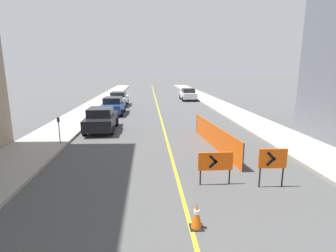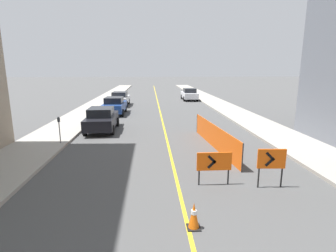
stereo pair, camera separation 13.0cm
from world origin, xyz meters
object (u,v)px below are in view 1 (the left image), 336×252
arrow_barricade_secondary (273,160)px  parked_car_curb_near (101,119)px  parked_car_opposite_side (188,94)px  parking_meter_near_curb (59,125)px  traffic_cone_fifth (197,215)px  parked_car_curb_mid (113,106)px  parked_car_curb_far (119,99)px  arrow_barricade_primary (215,162)px

arrow_barricade_secondary → parked_car_curb_near: size_ratio=0.33×
parked_car_opposite_side → parking_meter_near_curb: bearing=-116.6°
parked_car_curb_near → parking_meter_near_curb: 3.84m
traffic_cone_fifth → parked_car_curb_mid: parked_car_curb_mid is taller
traffic_cone_fifth → parked_car_curb_mid: (-4.40, 18.22, 0.44)m
parked_car_curb_far → traffic_cone_fifth: bearing=-77.2°
parked_car_opposite_side → traffic_cone_fifth: bearing=-98.6°
parking_meter_near_curb → traffic_cone_fifth: bearing=-53.2°
traffic_cone_fifth → parked_car_curb_mid: 18.74m
parked_car_curb_far → parking_meter_near_curb: (-1.52, -15.84, 0.36)m
traffic_cone_fifth → parking_meter_near_curb: size_ratio=0.50×
arrow_barricade_primary → parking_meter_near_curb: 9.04m
parked_car_curb_far → parked_car_opposite_side: same height
traffic_cone_fifth → parked_car_curb_far: bearing=100.7°
parked_car_curb_mid → parked_car_opposite_side: same height
arrow_barricade_secondary → parking_meter_near_curb: (-9.12, 5.82, 0.17)m
parked_car_curb_far → arrow_barricade_primary: bearing=-73.0°
arrow_barricade_secondary → parking_meter_near_curb: parking_meter_near_curb is taller
parked_car_opposite_side → parking_meter_near_curb: 23.08m
traffic_cone_fifth → arrow_barricade_primary: bearing=66.0°
arrow_barricade_primary → parked_car_curb_mid: (-5.55, 15.62, -0.05)m
arrow_barricade_primary → parked_car_curb_far: size_ratio=0.29×
parked_car_curb_mid → parked_car_opposite_side: (8.57, 10.55, 0.00)m
arrow_barricade_primary → arrow_barricade_secondary: 1.97m
parked_car_curb_near → parked_car_curb_far: (-0.13, 12.39, 0.00)m
traffic_cone_fifth → parked_car_opposite_side: parked_car_opposite_side is taller
parking_meter_near_curb → arrow_barricade_primary: bearing=-37.3°
arrow_barricade_primary → parked_car_curb_mid: 16.58m
parked_car_curb_far → parked_car_curb_mid: bearing=-86.7°
traffic_cone_fifth → parking_meter_near_curb: bearing=126.8°
traffic_cone_fifth → parked_car_curb_near: (-4.38, 11.52, 0.44)m
arrow_barricade_primary → parking_meter_near_curb: bearing=142.4°
traffic_cone_fifth → arrow_barricade_secondary: arrow_barricade_secondary is taller
arrow_barricade_primary → parked_car_curb_mid: size_ratio=0.29×
arrow_barricade_secondary → parked_car_curb_mid: parked_car_curb_mid is taller
arrow_barricade_primary → parked_car_curb_far: (-5.66, 21.31, -0.05)m
traffic_cone_fifth → parking_meter_near_curb: parking_meter_near_curb is taller
parked_car_curb_mid → arrow_barricade_secondary: bearing=-63.3°
parked_car_curb_far → parking_meter_near_curb: 15.92m
traffic_cone_fifth → arrow_barricade_secondary: size_ratio=0.52×
parked_car_curb_mid → parked_car_curb_near: bearing=-88.3°
arrow_barricade_secondary → parked_car_curb_mid: bearing=118.7°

